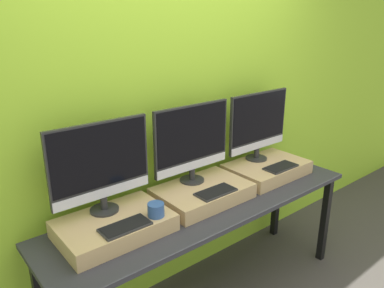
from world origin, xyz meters
name	(u,v)px	position (x,y,z in m)	size (l,w,h in m)	color
wall_back	(173,110)	(0.00, 0.67, 1.30)	(8.00, 0.04, 2.60)	#9ED12D
workbench	(208,213)	(0.00, 0.30, 0.68)	(2.19, 0.60, 0.76)	#2D2D33
wooden_riser_left	(114,226)	(-0.64, 0.36, 0.81)	(0.60, 0.40, 0.10)	tan
monitor_left	(101,164)	(-0.64, 0.47, 1.14)	(0.58, 0.16, 0.52)	#282828
keyboard_left	(125,226)	(-0.64, 0.23, 0.86)	(0.26, 0.13, 0.01)	#2D2D2D
mug	(156,210)	(-0.45, 0.23, 0.89)	(0.09, 0.09, 0.08)	#335693
wooden_riser_center	(203,193)	(0.00, 0.36, 0.81)	(0.60, 0.40, 0.10)	tan
monitor_center	(192,140)	(0.00, 0.47, 1.14)	(0.58, 0.16, 0.52)	#282828
keyboard_center	(216,192)	(0.00, 0.23, 0.86)	(0.26, 0.13, 0.01)	#2D2D2D
wooden_riser_right	(267,169)	(0.64, 0.36, 0.81)	(0.60, 0.40, 0.10)	tan
monitor_right	(258,123)	(0.64, 0.47, 1.14)	(0.58, 0.16, 0.52)	#282828
keyboard_right	(281,167)	(0.64, 0.23, 0.86)	(0.26, 0.13, 0.01)	#2D2D2D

